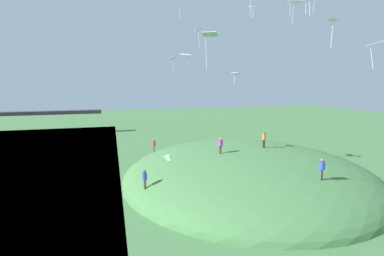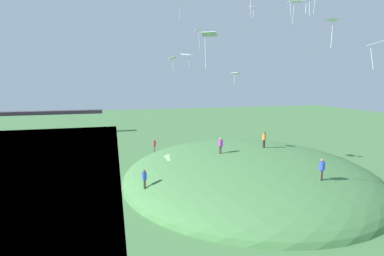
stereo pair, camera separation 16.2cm
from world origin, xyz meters
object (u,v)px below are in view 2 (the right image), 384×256
object	(u,v)px
kite_3	(199,30)
kite_6	(186,55)
kite_14	(236,74)
kite_0	(179,6)
kite_9	(296,3)
kite_4	(306,0)
person_walking_path	(322,167)
kite_13	(173,58)
person_near_shore	(264,137)
kite_7	(333,22)
kite_5	(209,37)
person_on_hilltop	(144,177)
person_watching_kites	(220,144)
kite_10	(375,44)
person_with_child	(154,144)
kite_2	(288,0)
kite_1	(253,7)

from	to	relation	value
kite_3	kite_6	world-z (taller)	kite_3
kite_14	kite_0	bearing A→B (deg)	129.56
kite_6	kite_14	bearing A→B (deg)	-61.91
kite_9	kite_4	bearing A→B (deg)	-110.26
person_walking_path	kite_13	xyz separation A→B (m)	(-10.18, 8.66, 8.82)
person_near_shore	kite_7	xyz separation A→B (m)	(0.30, -8.71, 10.17)
kite_5	person_on_hilltop	bearing A→B (deg)	122.34
person_walking_path	person_watching_kites	bearing A→B (deg)	-73.05
kite_5	kite_14	distance (m)	8.43
person_on_hilltop	kite_10	size ratio (longest dim) A/B	0.85
person_with_child	person_watching_kites	bearing A→B (deg)	42.80
kite_3	kite_14	bearing A→B (deg)	-74.20
kite_4	kite_7	bearing A→B (deg)	-68.36
kite_5	kite_14	size ratio (longest dim) A/B	2.07
kite_9	kite_13	distance (m)	12.04
kite_0	kite_7	size ratio (longest dim) A/B	0.72
person_with_child	kite_10	distance (m)	25.65
kite_2	person_on_hilltop	bearing A→B (deg)	-170.14
kite_0	kite_13	distance (m)	5.57
person_walking_path	kite_7	size ratio (longest dim) A/B	0.83
person_near_shore	kite_10	distance (m)	13.71
kite_4	person_on_hilltop	bearing A→B (deg)	167.92
kite_0	kite_14	distance (m)	9.17
person_on_hilltop	kite_6	xyz separation A→B (m)	(5.31, 6.67, 10.56)
kite_9	kite_10	xyz separation A→B (m)	(1.80, -7.03, -4.33)
kite_4	kite_9	bearing A→B (deg)	69.74
kite_1	kite_7	distance (m)	10.33
person_near_shore	person_with_child	xyz separation A→B (m)	(-10.55, 8.98, -2.02)
kite_2	person_with_child	bearing A→B (deg)	138.51
kite_4	kite_5	bearing A→B (deg)	-161.27
kite_2	kite_7	bearing A→B (deg)	-97.01
kite_2	kite_3	xyz separation A→B (m)	(-7.65, 4.39, -2.45)
person_near_shore	kite_3	bearing A→B (deg)	-141.02
kite_3	kite_1	bearing A→B (deg)	-20.82
kite_2	kite_13	xyz separation A→B (m)	(-11.04, 1.47, -5.60)
kite_6	person_near_shore	bearing A→B (deg)	-19.41
kite_5	person_walking_path	bearing A→B (deg)	6.10
person_near_shore	kite_1	distance (m)	13.43
person_on_hilltop	kite_3	xyz separation A→B (m)	(6.69, 6.88, 13.12)
person_near_shore	person_walking_path	size ratio (longest dim) A/B	1.02
kite_2	kite_14	size ratio (longest dim) A/B	1.54
kite_0	kite_1	distance (m)	7.56
kite_4	kite_14	world-z (taller)	kite_4
kite_1	person_on_hilltop	bearing A→B (deg)	-157.58
person_on_hilltop	kite_5	bearing A→B (deg)	88.88
kite_14	person_with_child	bearing A→B (deg)	115.77
kite_10	kite_2	bearing A→B (deg)	97.67
person_watching_kites	kite_13	xyz separation A→B (m)	(-4.57, 0.91, 8.24)
person_on_hilltop	kite_9	distance (m)	20.18
kite_4	kite_13	world-z (taller)	kite_4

